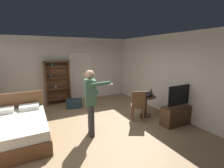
% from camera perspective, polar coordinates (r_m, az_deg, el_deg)
% --- Properties ---
extents(ground_plane, '(6.61, 6.61, 0.00)m').
position_cam_1_polar(ground_plane, '(4.80, -6.91, -15.64)').
color(ground_plane, '#997A56').
extents(wall_back, '(5.84, 0.12, 2.77)m').
position_cam_1_polar(wall_back, '(7.27, -15.66, 4.87)').
color(wall_back, silver).
rests_on(wall_back, ground_plane).
extents(wall_right, '(0.12, 6.25, 2.77)m').
position_cam_1_polar(wall_right, '(5.94, 19.62, 3.18)').
color(wall_right, silver).
rests_on(wall_right, ground_plane).
extents(doorway_frame, '(0.93, 0.08, 2.13)m').
position_cam_1_polar(doorway_frame, '(7.34, -11.38, 3.83)').
color(doorway_frame, white).
rests_on(doorway_frame, ground_plane).
extents(bed, '(1.42, 1.97, 1.02)m').
position_cam_1_polar(bed, '(4.74, -30.92, -13.59)').
color(bed, brown).
rests_on(bed, ground_plane).
extents(bookshelf, '(1.00, 0.32, 1.81)m').
position_cam_1_polar(bookshelf, '(7.03, -18.95, 1.06)').
color(bookshelf, brown).
rests_on(bookshelf, ground_plane).
extents(tv_flatscreen, '(1.22, 0.40, 1.22)m').
position_cam_1_polar(tv_flatscreen, '(5.37, 22.91, -9.31)').
color(tv_flatscreen, '#4C331E').
rests_on(tv_flatscreen, ground_plane).
extents(side_table, '(0.66, 0.66, 0.70)m').
position_cam_1_polar(side_table, '(5.61, 12.00, -6.46)').
color(side_table, '#4C331E').
rests_on(side_table, ground_plane).
extents(laptop, '(0.35, 0.36, 0.15)m').
position_cam_1_polar(laptop, '(5.48, 12.20, -3.85)').
color(laptop, black).
rests_on(laptop, side_table).
extents(bottle_on_table, '(0.06, 0.06, 0.27)m').
position_cam_1_polar(bottle_on_table, '(5.54, 13.80, -3.09)').
color(bottle_on_table, '#37382E').
rests_on(bottle_on_table, side_table).
extents(wooden_chair, '(0.57, 0.57, 0.99)m').
position_cam_1_polar(wooden_chair, '(5.14, 9.33, -7.22)').
color(wooden_chair, brown).
rests_on(wooden_chair, ground_plane).
extents(person_blue_shirt, '(0.63, 0.67, 1.74)m').
position_cam_1_polar(person_blue_shirt, '(4.14, -7.55, -5.12)').
color(person_blue_shirt, '#333338').
rests_on(person_blue_shirt, ground_plane).
extents(suitcase_dark, '(0.64, 0.41, 0.36)m').
position_cam_1_polar(suitcase_dark, '(6.48, -13.38, -6.80)').
color(suitcase_dark, '#1E2D38').
rests_on(suitcase_dark, ground_plane).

